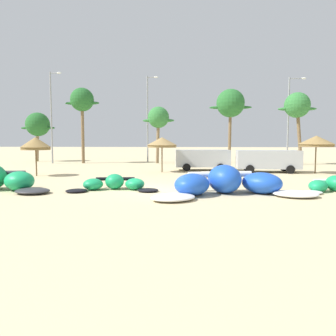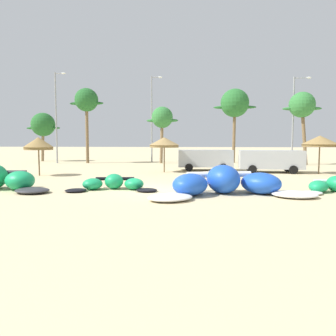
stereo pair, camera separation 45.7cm
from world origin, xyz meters
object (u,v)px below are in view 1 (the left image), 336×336
at_px(palm_center_right, 297,106).
at_px(palm_leftmost, 38,125).
at_px(palm_left_of_gap, 158,118).
at_px(lamppost_west, 52,114).
at_px(palm_left, 82,101).
at_px(lamppost_west_center, 148,115).
at_px(beach_umbrella_near_van, 36,143).
at_px(lamppost_east_center, 290,116).
at_px(beach_umbrella_near_palms, 316,141).
at_px(beach_umbrella_middle, 162,142).
at_px(palm_center_left, 230,104).
at_px(kite_left, 114,184).
at_px(kite_left_of_center, 227,183).
at_px(parked_van, 266,159).
at_px(parked_car_second, 201,158).

bearing_deg(palm_center_right, palm_leftmost, 173.55).
bearing_deg(palm_left_of_gap, lamppost_west, -173.53).
xyz_separation_m(palm_left, lamppost_west_center, (7.35, 3.31, -1.43)).
bearing_deg(lamppost_west_center, beach_umbrella_near_van, -108.61).
bearing_deg(beach_umbrella_near_van, palm_center_right, 30.70).
relative_size(beach_umbrella_near_van, lamppost_west_center, 0.27).
xyz_separation_m(palm_left_of_gap, lamppost_west_center, (-1.59, 2.62, 0.59)).
distance_m(palm_left, lamppost_east_center, 24.09).
distance_m(beach_umbrella_near_palms, palm_leftmost, 32.90).
bearing_deg(beach_umbrella_near_palms, lamppost_west, 159.47).
relative_size(beach_umbrella_middle, palm_center_left, 0.33).
distance_m(palm_center_left, lamppost_west, 21.18).
xyz_separation_m(palm_left_of_gap, lamppost_east_center, (15.07, 0.08, 0.19)).
xyz_separation_m(palm_left, palm_left_of_gap, (8.94, 0.69, -2.02)).
relative_size(palm_leftmost, lamppost_west_center, 0.59).
relative_size(lamppost_west_center, lamppost_east_center, 1.09).
height_order(kite_left, beach_umbrella_near_palms, beach_umbrella_near_palms).
xyz_separation_m(palm_left, lamppost_east_center, (24.01, 0.78, -1.83)).
bearing_deg(kite_left_of_center, kite_left, 170.20).
relative_size(kite_left_of_center, parked_van, 1.56).
distance_m(palm_center_right, lamppost_west_center, 17.51).
height_order(kite_left_of_center, palm_center_left, palm_center_left).
height_order(beach_umbrella_near_van, palm_center_right, palm_center_right).
bearing_deg(kite_left, palm_leftmost, 124.04).
bearing_deg(beach_umbrella_near_van, beach_umbrella_near_palms, 9.76).
relative_size(beach_umbrella_middle, palm_center_right, 0.37).
height_order(beach_umbrella_near_van, lamppost_east_center, lamppost_east_center).
bearing_deg(lamppost_east_center, beach_umbrella_near_palms, -95.17).
height_order(beach_umbrella_near_palms, palm_center_left, palm_center_left).
height_order(kite_left_of_center, lamppost_west_center, lamppost_west_center).
relative_size(parked_van, palm_center_left, 0.58).
distance_m(palm_left_of_gap, lamppost_east_center, 15.07).
xyz_separation_m(parked_car_second, lamppost_east_center, (10.18, 9.28, 4.39)).
relative_size(kite_left, palm_left_of_gap, 0.75).
distance_m(beach_umbrella_near_palms, parked_car_second, 9.51).
relative_size(kite_left_of_center, palm_center_left, 0.91).
bearing_deg(beach_umbrella_near_palms, palm_left, 155.27).
bearing_deg(palm_leftmost, parked_car_second, -28.74).
distance_m(beach_umbrella_near_van, palm_center_right, 27.01).
bearing_deg(palm_left, beach_umbrella_near_van, -84.32).
relative_size(beach_umbrella_near_van, lamppost_east_center, 0.30).
distance_m(palm_leftmost, lamppost_east_center, 31.04).
bearing_deg(lamppost_east_center, kite_left_of_center, -112.12).
bearing_deg(lamppost_west, parked_van, -22.15).
bearing_deg(kite_left, lamppost_west_center, 93.86).
relative_size(palm_left, lamppost_west, 0.83).
bearing_deg(parked_car_second, palm_center_left, 71.56).
height_order(parked_car_second, palm_center_left, palm_center_left).
distance_m(kite_left_of_center, parked_car_second, 13.25).
relative_size(beach_umbrella_middle, lamppost_east_center, 0.30).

